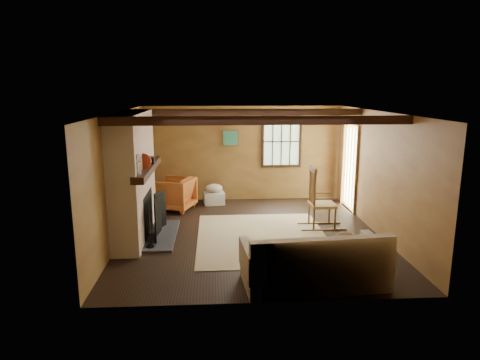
{
  "coord_description": "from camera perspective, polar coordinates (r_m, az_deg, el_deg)",
  "views": [
    {
      "loc": [
        -0.71,
        -8.01,
        2.84
      ],
      "look_at": [
        -0.2,
        0.4,
        1.02
      ],
      "focal_mm": 32.0,
      "sensor_mm": 36.0,
      "label": 1
    }
  ],
  "objects": [
    {
      "name": "ground",
      "position": [
        8.53,
        1.51,
        -7.26
      ],
      "size": [
        5.5,
        5.5,
        0.0
      ],
      "primitive_type": "plane",
      "color": "black",
      "rests_on": "ground"
    },
    {
      "name": "firewood_pile",
      "position": [
        10.93,
        -9.52,
        -2.41
      ],
      "size": [
        0.63,
        0.12,
        0.23
      ],
      "color": "brown",
      "rests_on": "ground"
    },
    {
      "name": "room_envelope",
      "position": [
        8.41,
        2.92,
        3.94
      ],
      "size": [
        5.02,
        5.52,
        2.44
      ],
      "color": "olive",
      "rests_on": "ground"
    },
    {
      "name": "fireplace",
      "position": [
        8.34,
        -13.88,
        -0.19
      ],
      "size": [
        1.02,
        2.3,
        2.4
      ],
      "color": "#AA5A41",
      "rests_on": "ground"
    },
    {
      "name": "rocking_chair",
      "position": [
        8.93,
        10.64,
        -2.94
      ],
      "size": [
        0.93,
        0.53,
        1.28
      ],
      "rotation": [
        0.0,
        0.0,
        1.58
      ],
      "color": "tan",
      "rests_on": "ground"
    },
    {
      "name": "sofa",
      "position": [
        6.44,
        10.01,
        -11.23
      ],
      "size": [
        2.16,
        1.1,
        0.84
      ],
      "rotation": [
        0.0,
        0.0,
        0.09
      ],
      "color": "beige",
      "rests_on": "ground"
    },
    {
      "name": "rug",
      "position": [
        8.36,
        3.0,
        -7.66
      ],
      "size": [
        2.5,
        3.0,
        0.01
      ],
      "primitive_type": "cube",
      "color": "tan",
      "rests_on": "ground"
    },
    {
      "name": "armchair",
      "position": [
        10.23,
        -8.74,
        -1.82
      ],
      "size": [
        1.08,
        1.07,
        0.77
      ],
      "primitive_type": "imported",
      "rotation": [
        0.0,
        0.0,
        -1.92
      ],
      "color": "#BF6026",
      "rests_on": "ground"
    },
    {
      "name": "laundry_basket",
      "position": [
        10.68,
        -3.47,
        -2.42
      ],
      "size": [
        0.54,
        0.44,
        0.3
      ],
      "primitive_type": "cube",
      "rotation": [
        0.0,
        0.0,
        0.12
      ],
      "color": "silver",
      "rests_on": "ground"
    },
    {
      "name": "basket_pillow",
      "position": [
        10.61,
        -3.49,
        -1.09
      ],
      "size": [
        0.42,
        0.34,
        0.21
      ],
      "primitive_type": "ellipsoid",
      "rotation": [
        0.0,
        0.0,
        0.0
      ],
      "color": "beige",
      "rests_on": "laundry_basket"
    }
  ]
}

